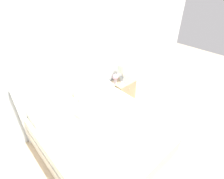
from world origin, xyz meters
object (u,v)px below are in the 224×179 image
object	(u,v)px
flower_vase	(115,78)
table_lamp	(122,69)
bed	(99,132)
nightstand	(123,90)
teacup	(122,83)

from	to	relation	value
flower_vase	table_lamp	bearing A→B (deg)	-3.14
bed	table_lamp	xyz separation A→B (m)	(1.32, 0.75, 0.48)
nightstand	table_lamp	xyz separation A→B (m)	(0.02, 0.05, 0.56)
bed	table_lamp	size ratio (longest dim) A/B	4.63
bed	nightstand	size ratio (longest dim) A/B	3.81
nightstand	bed	bearing A→B (deg)	-151.83
nightstand	flower_vase	bearing A→B (deg)	161.26
bed	teacup	distance (m)	1.37
nightstand	teacup	xyz separation A→B (m)	(-0.11, -0.08, 0.28)
bed	teacup	world-z (taller)	bed
bed	flower_vase	bearing A→B (deg)	34.40
teacup	table_lamp	bearing A→B (deg)	46.67
nightstand	table_lamp	distance (m)	0.56
nightstand	teacup	bearing A→B (deg)	-143.77
flower_vase	teacup	distance (m)	0.20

